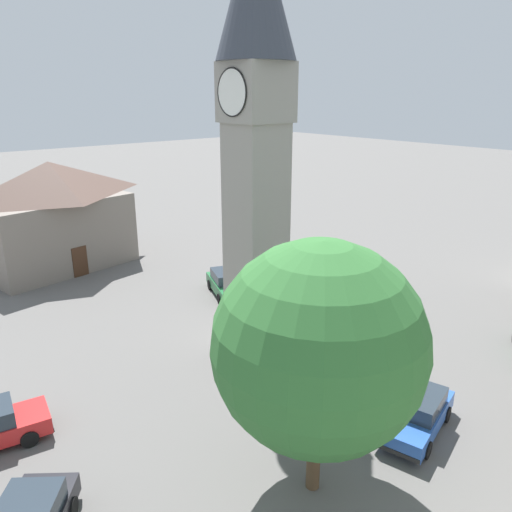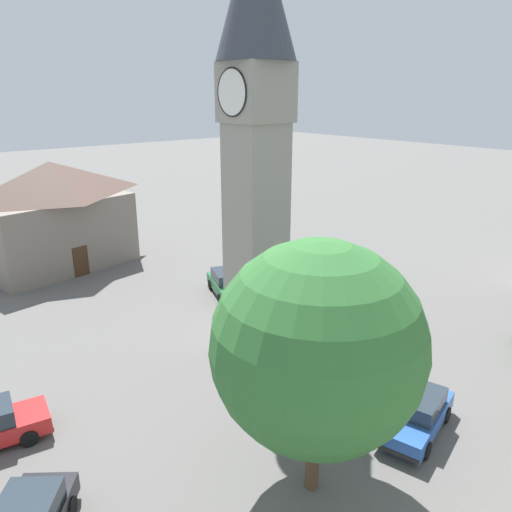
{
  "view_description": "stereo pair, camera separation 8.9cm",
  "coord_description": "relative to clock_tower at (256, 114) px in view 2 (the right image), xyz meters",
  "views": [
    {
      "loc": [
        16.77,
        -14.02,
        12.2
      ],
      "look_at": [
        0.0,
        0.0,
        4.96
      ],
      "focal_mm": 34.84,
      "sensor_mm": 36.0,
      "label": 1
    },
    {
      "loc": [
        16.83,
        -13.95,
        12.2
      ],
      "look_at": [
        0.0,
        0.0,
        4.96
      ],
      "focal_mm": 34.84,
      "sensor_mm": 36.0,
      "label": 2
    }
  ],
  "objects": [
    {
      "name": "car_black_far",
      "position": [
        -3.43,
        9.31,
        -10.53
      ],
      "size": [
        4.46,
        2.99,
        1.53
      ],
      "color": "gold",
      "rests_on": "ground"
    },
    {
      "name": "ground_plane",
      "position": [
        -0.0,
        -0.0,
        -11.29
      ],
      "size": [
        200.0,
        200.0,
        0.0
      ],
      "primitive_type": "plane",
      "color": "#605E5B"
    },
    {
      "name": "building_terrace_right",
      "position": [
        -18.74,
        -3.0,
        -7.38
      ],
      "size": [
        7.49,
        11.07,
        7.67
      ],
      "color": "slate",
      "rests_on": "ground"
    },
    {
      "name": "car_silver_kerb",
      "position": [
        8.51,
        0.76,
        -10.53
      ],
      "size": [
        2.69,
        4.42,
        1.53
      ],
      "color": "#2D5BB7",
      "rests_on": "ground"
    },
    {
      "name": "road_sign",
      "position": [
        1.33,
        4.89,
        -9.39
      ],
      "size": [
        0.6,
        0.07,
        2.8
      ],
      "color": "gray",
      "rests_on": "ground"
    },
    {
      "name": "car_blue_kerb",
      "position": [
        -6.72,
        3.22,
        -10.53
      ],
      "size": [
        4.46,
        3.05,
        1.53
      ],
      "color": "#236B38",
      "rests_on": "ground"
    },
    {
      "name": "clock_tower",
      "position": [
        0.0,
        0.0,
        0.0
      ],
      "size": [
        3.35,
        3.35,
        19.34
      ],
      "color": "gray",
      "rests_on": "ground"
    },
    {
      "name": "tree",
      "position": [
        7.98,
        -4.28,
        -6.17
      ],
      "size": [
        6.4,
        6.4,
        8.33
      ],
      "color": "brown",
      "rests_on": "ground"
    }
  ]
}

